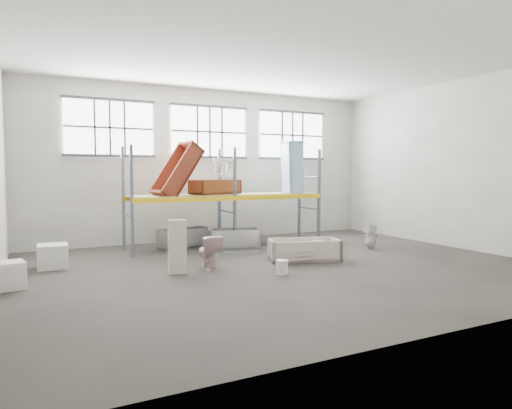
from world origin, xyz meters
TOP-DOWN VIEW (x-y plane):
  - floor at (0.00, 0.00)m, footprint 12.00×10.00m
  - ceiling at (0.00, 0.00)m, footprint 12.00×10.00m
  - wall_back at (0.00, 5.05)m, footprint 12.00×0.10m
  - wall_front at (0.00, -5.05)m, footprint 12.00×0.10m
  - wall_right at (6.05, 0.00)m, footprint 0.10×10.00m
  - window_left at (-3.20, 4.94)m, footprint 2.60×0.04m
  - window_mid at (0.00, 4.94)m, footprint 2.60×0.04m
  - window_right at (3.20, 4.94)m, footprint 2.60×0.04m
  - rack_upright_la at (-3.00, 2.90)m, footprint 0.08×0.08m
  - rack_upright_lb at (-3.00, 4.10)m, footprint 0.08×0.08m
  - rack_upright_ma at (0.00, 2.90)m, footprint 0.08×0.08m
  - rack_upright_mb at (0.00, 4.10)m, footprint 0.08×0.08m
  - rack_upright_ra at (3.00, 2.90)m, footprint 0.08×0.08m
  - rack_upright_rb at (3.00, 4.10)m, footprint 0.08×0.08m
  - rack_beam_front at (0.00, 2.90)m, footprint 6.00×0.10m
  - rack_beam_back at (0.00, 4.10)m, footprint 6.00×0.10m
  - shelf_deck at (0.00, 3.50)m, footprint 5.90×1.10m
  - wet_patch at (0.00, 2.70)m, footprint 1.80×1.80m
  - bathtub_beige at (0.88, 0.47)m, footprint 1.98×1.39m
  - cistern_spare at (1.36, 0.51)m, footprint 0.43×0.29m
  - sink_in_tub at (0.63, 0.53)m, footprint 0.58×0.58m
  - toilet_beige at (-1.73, 0.54)m, footprint 0.45×0.79m
  - cistern_tall at (-2.52, 0.43)m, footprint 0.42×0.30m
  - toilet_white at (3.55, 0.99)m, footprint 0.38×0.37m
  - steel_tub_left at (-1.24, 3.82)m, footprint 1.66×1.04m
  - steel_tub_right at (0.06, 3.09)m, footprint 1.64×1.06m
  - rust_tub_flat at (-0.37, 3.53)m, footprint 1.65×1.11m
  - rust_tub_tilted at (-1.58, 3.49)m, footprint 1.57×1.10m
  - sink_on_shelf at (-0.13, 3.38)m, footprint 0.73×0.57m
  - blue_tub_upright at (2.32, 3.48)m, footprint 0.67×0.89m
  - bucket at (-0.47, -0.71)m, footprint 0.29×0.29m
  - carton_near at (-5.89, 0.56)m, footprint 0.70×0.63m
  - carton_far at (-4.99, 2.32)m, footprint 0.69×0.69m

SIDE VIEW (x-z plane):
  - floor at x=0.00m, z-range -0.10..0.00m
  - wet_patch at x=0.00m, z-range 0.00..0.00m
  - bucket at x=-0.47m, z-range 0.00..0.32m
  - sink_in_tub at x=0.63m, z-range 0.08..0.24m
  - bathtub_beige at x=0.88m, z-range 0.00..0.53m
  - carton_near at x=-5.89m, z-range 0.00..0.53m
  - steel_tub_right at x=0.06m, z-range 0.00..0.56m
  - carton_far at x=-4.99m, z-range 0.00..0.56m
  - cistern_spare at x=1.36m, z-range 0.09..0.47m
  - steel_tub_left at x=-1.24m, z-range 0.00..0.57m
  - toilet_white at x=3.55m, z-range 0.00..0.76m
  - toilet_beige at x=-1.73m, z-range 0.00..0.81m
  - cistern_tall at x=-2.52m, z-range 0.00..1.21m
  - rack_upright_la at x=-3.00m, z-range 0.00..3.00m
  - rack_upright_lb at x=-3.00m, z-range 0.00..3.00m
  - rack_upright_ma at x=0.00m, z-range 0.00..3.00m
  - rack_upright_mb at x=0.00m, z-range 0.00..3.00m
  - rack_upright_ra at x=3.00m, z-range 0.00..3.00m
  - rack_upright_rb at x=3.00m, z-range 0.00..3.00m
  - rack_beam_front at x=0.00m, z-range 1.43..1.57m
  - rack_beam_back at x=0.00m, z-range 1.43..1.57m
  - shelf_deck at x=0.00m, z-range 1.57..1.59m
  - rust_tub_flat at x=-0.37m, z-range 1.61..2.03m
  - sink_on_shelf at x=-0.13m, z-range 1.78..2.41m
  - rust_tub_tilted at x=-1.58m, z-range 1.42..3.17m
  - blue_tub_upright at x=2.32m, z-range 1.52..3.27m
  - wall_back at x=0.00m, z-range 0.00..5.00m
  - wall_front at x=0.00m, z-range 0.00..5.00m
  - wall_right at x=6.05m, z-range 0.00..5.00m
  - window_left at x=-3.20m, z-range 2.80..4.40m
  - window_mid at x=0.00m, z-range 2.80..4.40m
  - window_right at x=3.20m, z-range 2.80..4.40m
  - ceiling at x=0.00m, z-range 5.00..5.10m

